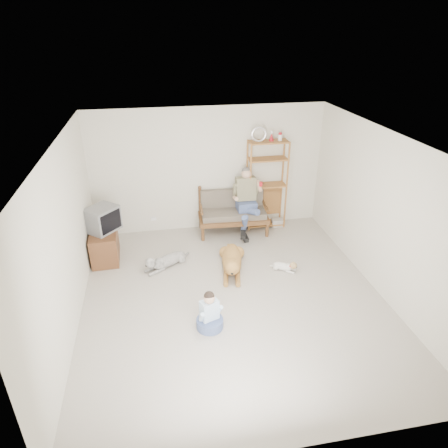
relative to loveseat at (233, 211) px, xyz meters
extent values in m
plane|color=beige|center=(-0.48, -2.43, -0.49)|extent=(5.50, 5.50, 0.00)
plane|color=white|center=(-0.48, -2.43, 2.21)|extent=(5.50, 5.50, 0.00)
plane|color=beige|center=(-0.48, 0.32, 0.86)|extent=(5.00, 0.00, 5.00)
plane|color=beige|center=(-0.48, -5.18, 0.86)|extent=(5.00, 0.00, 5.00)
plane|color=beige|center=(-2.98, -2.43, 0.86)|extent=(0.00, 5.50, 5.50)
plane|color=beige|center=(2.02, -2.43, 0.86)|extent=(0.00, 5.50, 5.50)
cube|color=brown|center=(0.00, -0.07, -0.14)|extent=(1.54, 0.78, 0.10)
cube|color=#665D4E|center=(0.00, -0.07, -0.02)|extent=(1.41, 0.67, 0.13)
cube|color=#665D4E|center=(0.00, 0.17, 0.21)|extent=(1.38, 0.19, 0.45)
cylinder|color=brown|center=(0.00, 0.23, 0.41)|extent=(1.40, 0.13, 0.05)
cylinder|color=brown|center=(-0.70, -0.37, -0.34)|extent=(0.07, 0.07, 0.30)
cylinder|color=brown|center=(-0.70, 0.23, -0.01)|extent=(0.07, 0.07, 0.95)
cylinder|color=brown|center=(0.70, -0.37, -0.34)|extent=(0.07, 0.07, 0.30)
cylinder|color=brown|center=(0.70, 0.23, -0.01)|extent=(0.07, 0.07, 0.95)
cube|color=#506393|center=(0.28, -0.08, 0.15)|extent=(0.40, 0.38, 0.20)
cube|color=gray|center=(0.28, 0.02, 0.50)|extent=(0.42, 0.29, 0.53)
sphere|color=tan|center=(0.28, -0.01, 0.85)|extent=(0.21, 0.21, 0.21)
sphere|color=#534D49|center=(0.28, 0.01, 0.89)|extent=(0.19, 0.19, 0.19)
cylinder|color=#B6131E|center=(0.55, -0.20, 0.67)|extent=(0.07, 0.07, 0.09)
cube|color=#A36D33|center=(0.78, 0.12, 1.47)|extent=(0.84, 0.34, 0.03)
torus|color=silver|center=(0.56, 0.12, 1.64)|extent=(0.34, 0.05, 0.34)
cone|color=#B6131E|center=(0.83, 0.12, 1.57)|extent=(0.11, 0.11, 0.18)
cylinder|color=#A36D33|center=(0.37, -0.04, 0.50)|extent=(0.04, 0.04, 1.98)
cylinder|color=#A36D33|center=(0.37, 0.28, 0.50)|extent=(0.04, 0.04, 1.98)
cylinder|color=#A36D33|center=(1.19, -0.04, 0.50)|extent=(0.04, 0.04, 1.98)
cylinder|color=#A36D33|center=(1.19, 0.28, 0.50)|extent=(0.04, 0.04, 1.98)
cube|color=silver|center=(1.06, 0.06, -0.40)|extent=(0.26, 0.20, 0.16)
cube|color=brown|center=(-2.70, -0.70, -0.19)|extent=(0.53, 0.92, 0.60)
cube|color=brown|center=(-2.94, -0.92, -0.19)|extent=(0.04, 0.40, 0.50)
cube|color=brown|center=(-2.94, -0.48, -0.19)|extent=(0.04, 0.40, 0.50)
cube|color=slate|center=(-2.68, -0.65, 0.35)|extent=(0.72, 0.73, 0.47)
cube|color=black|center=(-2.51, -0.80, 0.35)|extent=(0.34, 0.37, 0.38)
cube|color=white|center=(-1.73, 0.31, -0.19)|extent=(0.12, 0.02, 0.08)
ellipsoid|color=#AE7F3C|center=(-0.31, -1.44, -0.32)|extent=(0.56, 1.09, 0.33)
sphere|color=#AE7F3C|center=(-0.37, -1.74, -0.30)|extent=(0.33, 0.33, 0.33)
sphere|color=#AE7F3C|center=(-0.42, -2.00, -0.16)|extent=(0.26, 0.26, 0.26)
ellipsoid|color=#AE7F3C|center=(-0.44, -2.11, -0.19)|extent=(0.15, 0.20, 0.10)
cylinder|color=#AE7F3C|center=(-0.21, -0.93, -0.42)|extent=(0.11, 0.42, 0.05)
ellipsoid|color=#AE7F3C|center=(-0.50, -1.96, -0.16)|extent=(0.07, 0.09, 0.13)
ellipsoid|color=#AE7F3C|center=(-0.33, -1.99, -0.16)|extent=(0.07, 0.09, 0.13)
ellipsoid|color=white|center=(-1.49, -1.18, -0.37)|extent=(0.77, 0.62, 0.23)
sphere|color=white|center=(-1.68, -1.30, -0.36)|extent=(0.23, 0.23, 0.23)
sphere|color=white|center=(-1.84, -1.40, -0.26)|extent=(0.19, 0.19, 0.19)
ellipsoid|color=white|center=(-1.91, -1.45, -0.28)|extent=(0.16, 0.15, 0.07)
cylinder|color=white|center=(-1.17, -0.98, -0.44)|extent=(0.21, 0.26, 0.04)
ellipsoid|color=white|center=(-1.86, -1.33, -0.26)|extent=(0.08, 0.07, 0.10)
ellipsoid|color=white|center=(-1.78, -1.45, -0.26)|extent=(0.08, 0.07, 0.10)
ellipsoid|color=white|center=(0.61, -1.74, -0.41)|extent=(0.40, 0.35, 0.15)
sphere|color=white|center=(0.70, -1.80, -0.40)|extent=(0.15, 0.15, 0.15)
sphere|color=tan|center=(0.77, -1.86, -0.34)|extent=(0.13, 0.13, 0.13)
ellipsoid|color=tan|center=(0.82, -1.89, -0.35)|extent=(0.11, 0.10, 0.05)
cylinder|color=white|center=(0.46, -1.63, -0.46)|extent=(0.15, 0.06, 0.02)
cone|color=tan|center=(0.74, -1.89, -0.30)|extent=(0.04, 0.04, 0.05)
cone|color=tan|center=(0.79, -1.81, -0.30)|extent=(0.04, 0.04, 0.05)
torus|color=#B6131E|center=(0.76, -1.85, -0.35)|extent=(0.13, 0.13, 0.02)
cylinder|color=#506393|center=(-0.98, -3.07, -0.41)|extent=(0.41, 0.41, 0.15)
cube|color=#D1E6FA|center=(-0.98, -3.05, -0.17)|extent=(0.31, 0.25, 0.32)
sphere|color=tan|center=(-0.98, -3.07, 0.06)|extent=(0.17, 0.17, 0.17)
sphere|color=black|center=(-0.98, -3.06, 0.09)|extent=(0.16, 0.16, 0.16)
camera|label=1|loc=(-1.63, -7.79, 3.69)|focal=32.00mm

